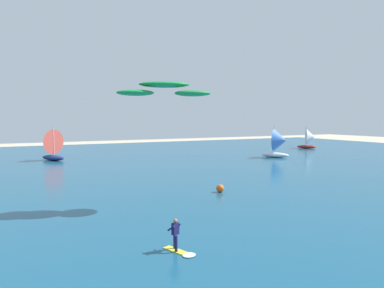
# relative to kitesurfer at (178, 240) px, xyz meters

# --- Properties ---
(ocean) EXTENTS (160.00, 90.00, 0.10)m
(ocean) POSITION_rel_kitesurfer_xyz_m (2.73, 32.39, -0.65)
(ocean) COLOR navy
(ocean) RESTS_ON ground
(kitesurfer) EXTENTS (1.21, 2.03, 1.67)m
(kitesurfer) POSITION_rel_kitesurfer_xyz_m (0.00, 0.00, 0.00)
(kitesurfer) COLOR yellow
(kitesurfer) RESTS_ON ocean
(kite) EXTENTS (7.34, 4.28, 1.06)m
(kite) POSITION_rel_kitesurfer_xyz_m (2.77, 8.48, 8.25)
(kite) COLOR #198C3F
(sailboat_trailing) EXTENTS (4.71, 4.99, 5.55)m
(sailboat_trailing) POSITION_rel_kitesurfer_xyz_m (32.95, 30.57, 1.94)
(sailboat_trailing) COLOR white
(sailboat_trailing) RESTS_ON ocean
(sailboat_near_shore) EXTENTS (4.66, 5.02, 5.58)m
(sailboat_near_shore) POSITION_rel_kitesurfer_xyz_m (-2.38, 44.27, 1.95)
(sailboat_near_shore) COLOR navy
(sailboat_near_shore) RESTS_ON ocean
(sailboat_anchored_offshore) EXTENTS (4.42, 4.18, 4.92)m
(sailboat_anchored_offshore) POSITION_rel_kitesurfer_xyz_m (51.16, 41.54, 1.65)
(sailboat_anchored_offshore) COLOR maroon
(sailboat_anchored_offshore) RESTS_ON ocean
(marker_buoy) EXTENTS (0.73, 0.73, 0.73)m
(marker_buoy) POSITION_rel_kitesurfer_xyz_m (9.29, 11.15, -0.24)
(marker_buoy) COLOR #E55919
(marker_buoy) RESTS_ON ocean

